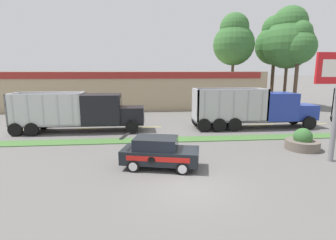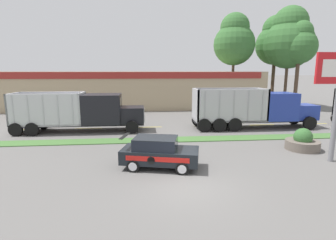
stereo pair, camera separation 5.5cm
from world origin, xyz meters
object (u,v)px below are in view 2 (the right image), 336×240
object	(u,v)px
rally_car	(159,152)
stone_planter	(303,142)
dump_truck_lead	(264,110)
dump_truck_mid	(92,112)

from	to	relation	value
rally_car	stone_planter	distance (m)	9.83
dump_truck_lead	rally_car	world-z (taller)	dump_truck_lead
dump_truck_lead	dump_truck_mid	distance (m)	15.14
dump_truck_lead	dump_truck_mid	bearing A→B (deg)	179.76
dump_truck_mid	stone_planter	size ratio (longest dim) A/B	5.05
dump_truck_lead	rally_car	size ratio (longest dim) A/B	2.56
dump_truck_mid	stone_planter	distance (m)	16.17
rally_car	stone_planter	size ratio (longest dim) A/B	2.04
dump_truck_mid	rally_car	world-z (taller)	dump_truck_mid
dump_truck_lead	stone_planter	size ratio (longest dim) A/B	5.22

